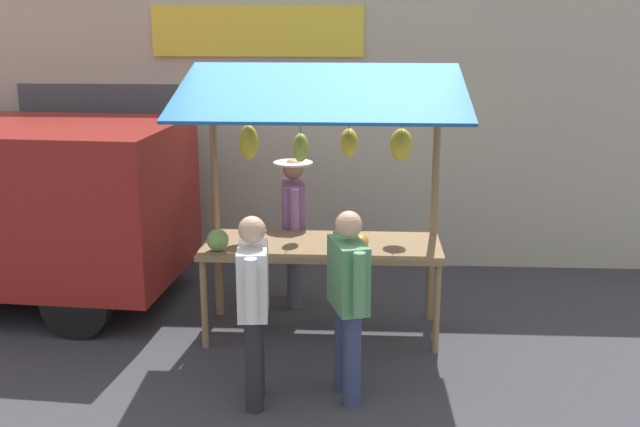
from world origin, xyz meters
TOP-DOWN VIEW (x-y plane):
  - ground_plane at (0.00, 0.00)m, footprint 40.00×40.00m
  - street_backdrop at (0.06, -2.20)m, footprint 9.00×0.30m
  - market_stall at (0.01, -0.02)m, footprint 2.50×1.46m
  - vendor_with_sunhat at (0.33, -0.75)m, footprint 0.40×0.66m
  - shopper_with_ponytail at (-0.27, 1.26)m, footprint 0.34×0.64m
  - shopper_in_grey_tee at (0.44, 1.39)m, footprint 0.26×0.66m

SIDE VIEW (x-z plane):
  - ground_plane at x=0.00m, z-range 0.00..0.00m
  - shopper_in_grey_tee at x=0.44m, z-range 0.10..1.61m
  - shopper_with_ponytail at x=-0.27m, z-range 0.10..1.63m
  - vendor_with_sunhat at x=0.33m, z-range 0.13..1.66m
  - market_stall at x=0.01m, z-range 0.29..2.79m
  - street_backdrop at x=0.06m, z-range 0.00..3.40m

